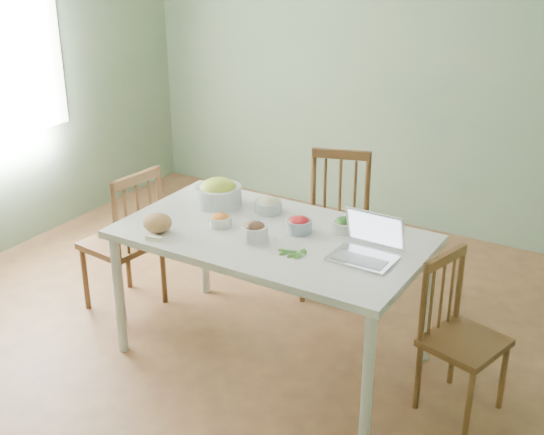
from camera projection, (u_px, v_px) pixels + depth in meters
The scene contains 17 objects.
floor at pixel (241, 358), 4.52m from camera, with size 5.00×5.00×0.00m, color brown.
wall_back at pixel (405, 71), 5.95m from camera, with size 5.00×0.00×2.70m, color gray.
dining_table at pixel (272, 296), 4.39m from camera, with size 1.79×1.01×0.84m, color white, non-canonical shape.
chair_far at pixel (335, 228), 5.09m from camera, with size 0.45×0.43×1.03m, color #562B15, non-canonical shape.
chair_left at pixel (121, 239), 4.92m from camera, with size 0.45×0.43×1.03m, color #562B15, non-canonical shape.
chair_right at pixel (465, 339), 3.89m from camera, with size 0.40×0.38×0.90m, color #562B15, non-canonical shape.
bread_boule at pixel (157, 223), 4.23m from camera, with size 0.17×0.17×0.11m, color #AA8352.
butter_stick at pixel (154, 238), 4.12m from camera, with size 0.10×0.03×0.03m, color #FBF2CB.
bowl_squash at pixel (218, 192), 4.59m from camera, with size 0.29×0.29×0.17m, color #B0BA3F, non-canonical shape.
bowl_carrot at pixel (220, 220), 4.31m from camera, with size 0.14×0.14×0.08m, color orange, non-canonical shape.
bowl_onion at pixel (268, 205), 4.50m from camera, with size 0.17×0.17×0.09m, color #F5EDB5, non-canonical shape.
bowl_mushroom at pixel (254, 231), 4.13m from camera, with size 0.16×0.16×0.10m, color #3E2112, non-canonical shape.
bowl_redpep at pixel (299, 224), 4.23m from camera, with size 0.15×0.15×0.09m, color red, non-canonical shape.
bowl_broccoli at pixel (344, 225), 4.23m from camera, with size 0.14×0.14×0.09m, color #113D0D, non-canonical shape.
flatbread at pixel (359, 222), 4.35m from camera, with size 0.21×0.21×0.02m, color tan.
basil_bunch at pixel (291, 251), 3.98m from camera, with size 0.18×0.18×0.02m, color #234B1C, non-canonical shape.
laptop at pixel (363, 240), 3.86m from camera, with size 0.34×0.31×0.23m, color silver, non-canonical shape.
Camera 1 is at (2.13, -3.16, 2.59)m, focal length 47.77 mm.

